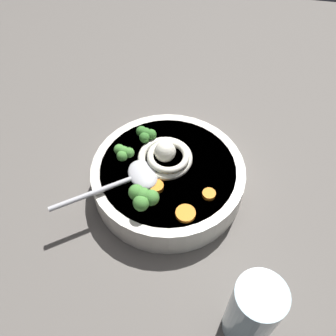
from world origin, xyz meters
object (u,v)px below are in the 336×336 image
Objects in this scene: soup_spoon at (135,177)px; soup_bowl at (168,178)px; drinking_glass at (253,312)px; noodle_pile at (166,156)px.

soup_bowl is at bearing -180.00° from soup_spoon.
soup_spoon is (-4.67, -3.43, 3.39)cm from soup_bowl.
drinking_glass is (14.39, -20.66, 3.37)cm from soup_bowl.
soup_spoon is (-4.07, -4.81, -0.44)cm from noodle_pile.
noodle_pile is at bearing -166.50° from soup_spoon.
noodle_pile is at bearing 113.33° from soup_bowl.
drinking_glass reaches higher than noodle_pile.
soup_spoon is 25.70cm from drinking_glass.
soup_spoon is 1.29× the size of drinking_glass.
drinking_glass is (19.06, -17.23, -0.02)cm from soup_spoon.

